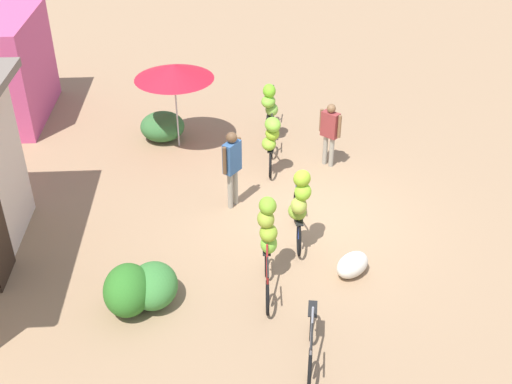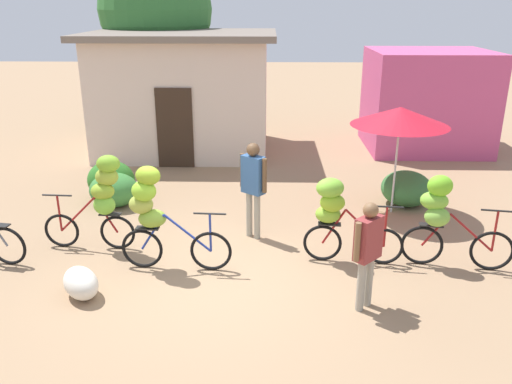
% 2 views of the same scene
% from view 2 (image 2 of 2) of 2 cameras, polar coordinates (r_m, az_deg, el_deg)
% --- Properties ---
extents(ground_plane, '(60.00, 60.00, 0.00)m').
position_cam_2_polar(ground_plane, '(8.11, -4.70, -9.33)').
color(ground_plane, '#977757').
extents(building_low, '(5.00, 3.83, 3.21)m').
position_cam_2_polar(building_low, '(14.73, -7.84, 10.74)').
color(building_low, beige).
rests_on(building_low, ground).
extents(shop_pink, '(3.20, 2.80, 2.72)m').
position_cam_2_polar(shop_pink, '(15.61, 18.07, 9.49)').
color(shop_pink, '#C74A7E').
rests_on(shop_pink, ground).
extents(tree_behind_building, '(3.37, 3.37, 5.43)m').
position_cam_2_polar(tree_behind_building, '(16.78, -10.88, 18.91)').
color(tree_behind_building, brown).
rests_on(tree_behind_building, ground).
extents(hedge_bush_front_left, '(0.99, 0.80, 0.84)m').
position_cam_2_polar(hedge_bush_front_left, '(11.45, -15.50, 1.25)').
color(hedge_bush_front_left, '#2E6F24').
rests_on(hedge_bush_front_left, ground).
extents(hedge_bush_front_right, '(1.00, 0.84, 0.70)m').
position_cam_2_polar(hedge_bush_front_right, '(11.06, -15.22, 0.22)').
color(hedge_bush_front_right, '#397B35').
rests_on(hedge_bush_front_right, ground).
extents(hedge_bush_mid, '(1.03, 1.09, 0.71)m').
position_cam_2_polar(hedge_bush_mid, '(11.18, 16.08, 0.38)').
color(hedge_bush_mid, '#346C36').
rests_on(hedge_bush_mid, ground).
extents(market_umbrella, '(1.86, 1.86, 2.11)m').
position_cam_2_polar(market_umbrella, '(10.29, 15.45, 7.95)').
color(market_umbrella, beige).
rests_on(market_umbrella, ground).
extents(bicycle_near_pile, '(1.58, 0.37, 1.66)m').
position_cam_2_polar(bicycle_near_pile, '(8.97, -16.48, -0.36)').
color(bicycle_near_pile, black).
rests_on(bicycle_near_pile, ground).
extents(bicycle_center_loaded, '(1.74, 0.46, 1.69)m').
position_cam_2_polar(bicycle_center_loaded, '(8.10, -11.05, -2.02)').
color(bicycle_center_loaded, black).
rests_on(bicycle_center_loaded, ground).
extents(bicycle_by_shop, '(1.58, 0.45, 1.42)m').
position_cam_2_polar(bicycle_by_shop, '(8.30, 8.76, -2.15)').
color(bicycle_by_shop, black).
rests_on(bicycle_by_shop, ground).
extents(bicycle_rightmost, '(1.69, 0.48, 1.50)m').
position_cam_2_polar(bicycle_rightmost, '(8.57, 19.71, -2.30)').
color(bicycle_rightmost, black).
rests_on(bicycle_rightmost, ground).
extents(produce_sack, '(0.78, 0.82, 0.44)m').
position_cam_2_polar(produce_sack, '(7.91, -18.55, -9.39)').
color(produce_sack, silver).
rests_on(produce_sack, ground).
extents(person_vendor, '(0.47, 0.40, 1.73)m').
position_cam_2_polar(person_vendor, '(9.01, -0.31, 1.27)').
color(person_vendor, gray).
rests_on(person_vendor, ground).
extents(person_bystander, '(0.43, 0.44, 1.55)m').
position_cam_2_polar(person_bystander, '(7.09, 12.09, -5.74)').
color(person_bystander, gray).
rests_on(person_bystander, ground).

